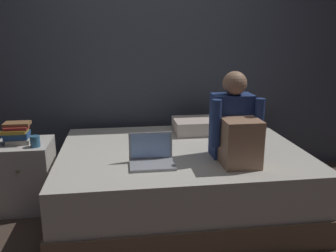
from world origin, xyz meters
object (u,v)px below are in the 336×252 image
object	(u,v)px
pillow	(203,126)
person_sitting	(235,127)
bed	(181,179)
mug	(35,141)
nightstand	(26,175)
book_stack	(17,133)
laptop	(152,157)

from	to	relation	value
pillow	person_sitting	bearing A→B (deg)	-85.72
pillow	bed	bearing A→B (deg)	-123.15
bed	mug	size ratio (longest dim) A/B	22.22
nightstand	pillow	size ratio (longest dim) A/B	1.03
nightstand	book_stack	size ratio (longest dim) A/B	2.55
nightstand	book_stack	distance (m)	0.38
book_stack	nightstand	bearing A→B (deg)	11.54
bed	laptop	bearing A→B (deg)	-130.69
book_stack	mug	bearing A→B (deg)	-34.06
bed	nightstand	xyz separation A→B (m)	(-1.30, 0.22, 0.02)
nightstand	mug	world-z (taller)	mug
bed	mug	xyz separation A→B (m)	(-1.17, 0.10, 0.35)
bed	book_stack	size ratio (longest dim) A/B	8.86
nightstand	person_sitting	world-z (taller)	person_sitting
laptop	book_stack	size ratio (longest dim) A/B	1.42
nightstand	mug	distance (m)	0.38
pillow	nightstand	bearing A→B (deg)	-171.63
person_sitting	laptop	distance (m)	0.65
bed	nightstand	bearing A→B (deg)	170.59
person_sitting	pillow	xyz separation A→B (m)	(-0.06, 0.75, -0.19)
person_sitting	mug	distance (m)	1.58
mug	book_stack	bearing A→B (deg)	145.94
bed	nightstand	world-z (taller)	nightstand
bed	person_sitting	bearing A→B (deg)	-40.65
book_stack	mug	xyz separation A→B (m)	(0.17, -0.11, -0.04)
nightstand	person_sitting	distance (m)	1.80
pillow	mug	xyz separation A→B (m)	(-1.46, -0.35, 0.02)
bed	person_sitting	size ratio (longest dim) A/B	3.05
person_sitting	bed	bearing A→B (deg)	139.35
laptop	pillow	size ratio (longest dim) A/B	0.57
nightstand	mug	xyz separation A→B (m)	(0.13, -0.12, 0.33)
nightstand	laptop	distance (m)	1.20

